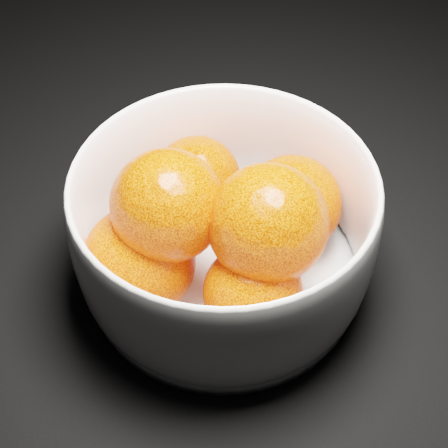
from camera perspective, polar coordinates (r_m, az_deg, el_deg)
The scene contains 2 objects.
bowl at distance 0.51m, azimuth 0.00°, elevation -0.45°, with size 0.25×0.25×0.12m.
orange_pile at distance 0.49m, azimuth -0.57°, elevation -0.19°, with size 0.19×0.21×0.14m.
Camera 1 is at (-0.04, -0.01, 0.44)m, focal length 50.00 mm.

